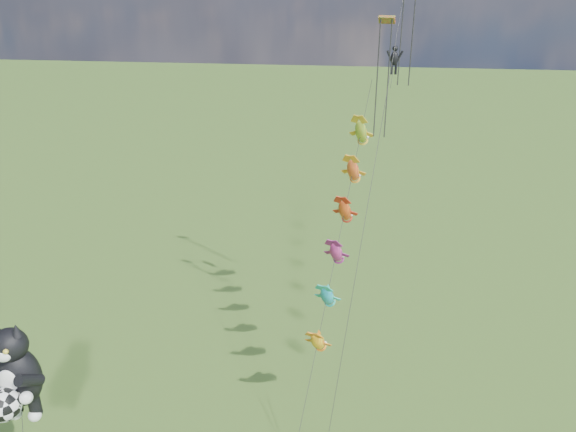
# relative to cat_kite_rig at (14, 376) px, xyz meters

# --- Properties ---
(cat_kite_rig) EXTENTS (2.65, 4.22, 10.31)m
(cat_kite_rig) POSITION_rel_cat_kite_rig_xyz_m (0.00, 0.00, 0.00)
(cat_kite_rig) COLOR brown
(cat_kite_rig) RESTS_ON ground
(fish_windsock_rig) EXTENTS (3.63, 15.61, 18.59)m
(fish_windsock_rig) POSITION_rel_cat_kite_rig_xyz_m (14.83, 11.89, 2.94)
(fish_windsock_rig) COLOR brown
(fish_windsock_rig) RESTS_ON ground
(parafoil_rig) EXTENTS (4.61, 17.19, 27.89)m
(parafoil_rig) POSITION_rel_cat_kite_rig_xyz_m (17.49, 15.12, 13.20)
(parafoil_rig) COLOR brown
(parafoil_rig) RESTS_ON ground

